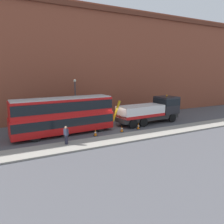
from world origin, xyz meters
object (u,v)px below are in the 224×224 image
Objects in this scene: traffic_cone_near_bus at (95,133)px; double_decker_bus at (64,114)px; traffic_cone_near_truck at (138,126)px; street_lamp at (75,97)px; pedestrian_onlooker at (66,135)px; recovery_tow_truck at (151,110)px; traffic_cone_midway at (122,129)px.

double_decker_bus is at bearing 142.96° from traffic_cone_near_bus.
street_lamp reaches higher than traffic_cone_near_truck.
pedestrian_onlooker is 2.38× the size of traffic_cone_near_truck.
pedestrian_onlooker is 3.99m from traffic_cone_near_bus.
traffic_cone_near_truck is at bearing -153.46° from recovery_tow_truck.
traffic_cone_midway is (6.10, -2.02, -1.89)m from double_decker_bus.
street_lamp is (-5.72, 6.51, 3.13)m from traffic_cone_near_truck.
traffic_cone_near_truck is (5.68, 0.23, 0.00)m from traffic_cone_near_bus.
recovery_tow_truck reaches higher than traffic_cone_near_truck.
pedestrian_onlooker is 2.38× the size of traffic_cone_near_bus.
traffic_cone_near_bus is (3.58, 1.64, -0.64)m from pedestrian_onlooker.
traffic_cone_near_bus is 1.00× the size of traffic_cone_midway.
pedestrian_onlooker is 9.44m from street_lamp.
traffic_cone_midway is 0.12× the size of street_lamp.
recovery_tow_truck is 14.18× the size of traffic_cone_midway.
street_lamp is (2.75, 4.64, 1.24)m from double_decker_bus.
traffic_cone_near_bus is 1.00× the size of traffic_cone_near_truck.
double_decker_bus is 4.03m from pedestrian_onlooker.
street_lamp is at bearing 149.29° from recovery_tow_truck.
traffic_cone_midway is at bearing 1.48° from traffic_cone_near_bus.
traffic_cone_near_bus is at bearing -170.21° from recovery_tow_truck.
pedestrian_onlooker is at bearing -155.31° from traffic_cone_near_bus.
traffic_cone_near_truck is (2.37, 0.14, 0.00)m from traffic_cone_midway.
recovery_tow_truck is 11.76m from double_decker_bus.
traffic_cone_midway is (-5.65, -2.05, -1.42)m from recovery_tow_truck.
traffic_cone_midway and traffic_cone_near_truck have the same top height.
pedestrian_onlooker is 9.47m from traffic_cone_near_truck.
recovery_tow_truck is 14.18× the size of traffic_cone_near_bus.
street_lamp is (3.54, 8.39, 2.49)m from pedestrian_onlooker.
traffic_cone_near_bus is at bearing -89.70° from street_lamp.
street_lamp is at bearing 131.28° from traffic_cone_near_truck.
double_decker_bus reaches higher than pedestrian_onlooker.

